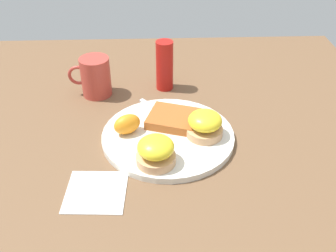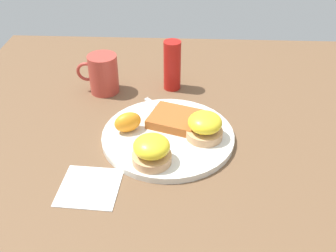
{
  "view_description": "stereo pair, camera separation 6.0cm",
  "coord_description": "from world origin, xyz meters",
  "px_view_note": "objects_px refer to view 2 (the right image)",
  "views": [
    {
      "loc": [
        0.03,
        0.68,
        0.52
      ],
      "look_at": [
        0.0,
        0.0,
        0.03
      ],
      "focal_mm": 42.0,
      "sensor_mm": 36.0,
      "label": 1
    },
    {
      "loc": [
        -0.03,
        0.68,
        0.52
      ],
      "look_at": [
        0.0,
        0.0,
        0.03
      ],
      "focal_mm": 42.0,
      "sensor_mm": 36.0,
      "label": 2
    }
  ],
  "objects_px": {
    "orange_wedge": "(128,122)",
    "condiment_bottle": "(172,66)",
    "sandwich_benedict_left": "(152,150)",
    "hashbrown_patty": "(175,119)",
    "fork": "(180,122)",
    "sandwich_benedict_right": "(205,126)",
    "cup": "(103,74)"
  },
  "relations": [
    {
      "from": "sandwich_benedict_left",
      "to": "hashbrown_patty",
      "type": "relative_size",
      "value": 0.72
    },
    {
      "from": "sandwich_benedict_left",
      "to": "fork",
      "type": "xyz_separation_m",
      "value": [
        -0.05,
        -0.13,
        -0.03
      ]
    },
    {
      "from": "sandwich_benedict_right",
      "to": "hashbrown_patty",
      "type": "distance_m",
      "value": 0.08
    },
    {
      "from": "hashbrown_patty",
      "to": "condiment_bottle",
      "type": "bearing_deg",
      "value": -85.76
    },
    {
      "from": "sandwich_benedict_right",
      "to": "orange_wedge",
      "type": "xyz_separation_m",
      "value": [
        0.16,
        -0.02,
        -0.01
      ]
    },
    {
      "from": "fork",
      "to": "condiment_bottle",
      "type": "distance_m",
      "value": 0.19
    },
    {
      "from": "cup",
      "to": "condiment_bottle",
      "type": "bearing_deg",
      "value": -171.87
    },
    {
      "from": "sandwich_benedict_left",
      "to": "orange_wedge",
      "type": "distance_m",
      "value": 0.12
    },
    {
      "from": "sandwich_benedict_right",
      "to": "orange_wedge",
      "type": "height_order",
      "value": "sandwich_benedict_right"
    },
    {
      "from": "orange_wedge",
      "to": "condiment_bottle",
      "type": "relative_size",
      "value": 0.46
    },
    {
      "from": "fork",
      "to": "hashbrown_patty",
      "type": "bearing_deg",
      "value": -3.8
    },
    {
      "from": "fork",
      "to": "cup",
      "type": "relative_size",
      "value": 1.7
    },
    {
      "from": "sandwich_benedict_left",
      "to": "sandwich_benedict_right",
      "type": "distance_m",
      "value": 0.13
    },
    {
      "from": "hashbrown_patty",
      "to": "orange_wedge",
      "type": "distance_m",
      "value": 0.11
    },
    {
      "from": "sandwich_benedict_right",
      "to": "condiment_bottle",
      "type": "height_order",
      "value": "condiment_bottle"
    },
    {
      "from": "cup",
      "to": "orange_wedge",
      "type": "bearing_deg",
      "value": 114.77
    },
    {
      "from": "orange_wedge",
      "to": "condiment_bottle",
      "type": "xyz_separation_m",
      "value": [
        -0.09,
        -0.21,
        0.03
      ]
    },
    {
      "from": "sandwich_benedict_left",
      "to": "sandwich_benedict_right",
      "type": "xyz_separation_m",
      "value": [
        -0.1,
        -0.09,
        0.0
      ]
    },
    {
      "from": "sandwich_benedict_right",
      "to": "condiment_bottle",
      "type": "xyz_separation_m",
      "value": [
        0.08,
        -0.23,
        0.02
      ]
    },
    {
      "from": "sandwich_benedict_left",
      "to": "fork",
      "type": "distance_m",
      "value": 0.15
    },
    {
      "from": "orange_wedge",
      "to": "sandwich_benedict_right",
      "type": "bearing_deg",
      "value": 174.59
    },
    {
      "from": "cup",
      "to": "hashbrown_patty",
      "type": "bearing_deg",
      "value": 140.46
    },
    {
      "from": "fork",
      "to": "cup",
      "type": "xyz_separation_m",
      "value": [
        0.2,
        -0.16,
        0.03
      ]
    },
    {
      "from": "sandwich_benedict_left",
      "to": "fork",
      "type": "height_order",
      "value": "sandwich_benedict_left"
    },
    {
      "from": "sandwich_benedict_left",
      "to": "hashbrown_patty",
      "type": "xyz_separation_m",
      "value": [
        -0.04,
        -0.13,
        -0.02
      ]
    },
    {
      "from": "sandwich_benedict_left",
      "to": "cup",
      "type": "xyz_separation_m",
      "value": [
        0.15,
        -0.29,
        0.01
      ]
    },
    {
      "from": "sandwich_benedict_right",
      "to": "fork",
      "type": "xyz_separation_m",
      "value": [
        0.05,
        -0.05,
        -0.03
      ]
    },
    {
      "from": "hashbrown_patty",
      "to": "fork",
      "type": "xyz_separation_m",
      "value": [
        -0.01,
        0.0,
        -0.01
      ]
    },
    {
      "from": "cup",
      "to": "condiment_bottle",
      "type": "height_order",
      "value": "condiment_bottle"
    },
    {
      "from": "sandwich_benedict_left",
      "to": "condiment_bottle",
      "type": "height_order",
      "value": "condiment_bottle"
    },
    {
      "from": "condiment_bottle",
      "to": "sandwich_benedict_left",
      "type": "bearing_deg",
      "value": 85.0
    },
    {
      "from": "orange_wedge",
      "to": "fork",
      "type": "relative_size",
      "value": 0.33
    }
  ]
}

